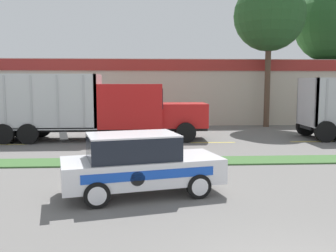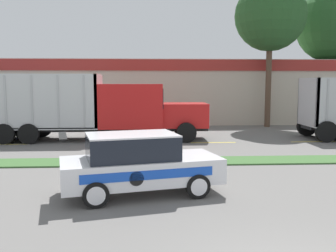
{
  "view_description": "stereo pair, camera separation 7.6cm",
  "coord_description": "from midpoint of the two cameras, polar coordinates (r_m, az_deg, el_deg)",
  "views": [
    {
      "loc": [
        -2.48,
        -5.12,
        3.14
      ],
      "look_at": [
        -1.6,
        9.78,
        1.42
      ],
      "focal_mm": 40.0,
      "sensor_mm": 36.0,
      "label": 1
    },
    {
      "loc": [
        -2.41,
        -5.13,
        3.14
      ],
      "look_at": [
        -1.6,
        9.78,
        1.42
      ],
      "focal_mm": 40.0,
      "sensor_mm": 36.0,
      "label": 2
    }
  ],
  "objects": [
    {
      "name": "store_building_backdrop",
      "position": [
        33.28,
        -4.04,
        5.36
      ],
      "size": [
        37.94,
        12.1,
        4.88
      ],
      "color": "#BCB29E",
      "rests_on": "ground_plane"
    },
    {
      "name": "centre_line_6",
      "position": [
        21.58,
        21.29,
        -2.24
      ],
      "size": [
        2.4,
        0.14,
        0.01
      ],
      "primitive_type": "cube",
      "color": "yellow",
      "rests_on": "ground_plane"
    },
    {
      "name": "centre_line_5",
      "position": [
        19.97,
        7.02,
        -2.51
      ],
      "size": [
        2.4,
        0.14,
        0.01
      ],
      "primitive_type": "cube",
      "color": "yellow",
      "rests_on": "ground_plane"
    },
    {
      "name": "tree_behind_left",
      "position": [
        33.95,
        24.02,
        14.83
      ],
      "size": [
        5.94,
        5.94,
        12.23
      ],
      "color": "brown",
      "rests_on": "ground_plane"
    },
    {
      "name": "rally_car",
      "position": [
        10.63,
        -4.34,
        -5.66
      ],
      "size": [
        4.74,
        2.83,
        1.77
      ],
      "color": "white",
      "rests_on": "ground_plane"
    },
    {
      "name": "grass_verge",
      "position": [
        15.17,
        6.26,
        -5.3
      ],
      "size": [
        120.0,
        1.54,
        0.06
      ],
      "primitive_type": "cube",
      "color": "#3D6633",
      "rests_on": "ground_plane"
    },
    {
      "name": "centre_line_4",
      "position": [
        19.75,
        -8.61,
        -2.64
      ],
      "size": [
        2.4,
        0.14,
        0.01
      ],
      "primitive_type": "cube",
      "color": "yellow",
      "rests_on": "ground_plane"
    },
    {
      "name": "centre_line_3",
      "position": [
        20.97,
        -23.47,
        -2.58
      ],
      "size": [
        2.4,
        0.14,
        0.01
      ],
      "primitive_type": "cube",
      "color": "yellow",
      "rests_on": "ground_plane"
    },
    {
      "name": "tree_behind_centre",
      "position": [
        28.26,
        15.44,
        16.9
      ],
      "size": [
        4.96,
        4.96,
        11.57
      ],
      "color": "brown",
      "rests_on": "ground_plane"
    },
    {
      "name": "dump_truck_lead",
      "position": [
        20.91,
        -8.57,
        2.39
      ],
      "size": [
        12.58,
        2.82,
        3.61
      ],
      "color": "black",
      "rests_on": "ground_plane"
    }
  ]
}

